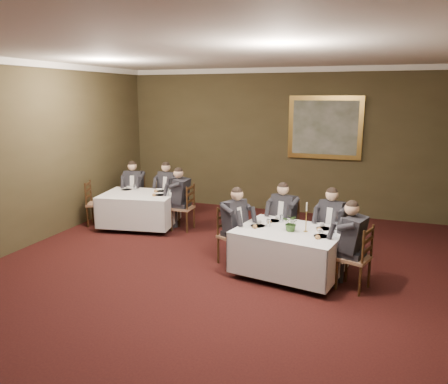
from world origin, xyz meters
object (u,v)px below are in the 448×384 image
Objects in this scene: chair_main_endleft at (233,247)px; diner_sec_backleft at (135,196)px; table_main at (289,249)px; chair_sec_endright at (183,217)px; diner_sec_backright at (169,197)px; chair_main_endright at (354,271)px; diner_sec_endright at (183,207)px; diner_main_backright at (332,235)px; centerpiece at (292,222)px; candlestick at (306,221)px; diner_main_endleft at (233,235)px; chair_main_backright at (331,248)px; diner_main_endright at (354,257)px; chair_sec_backleft at (135,205)px; chair_sec_endleft at (98,213)px; chair_main_backleft at (284,239)px; chair_sec_backright at (169,207)px; diner_main_backleft at (284,227)px; painting at (325,128)px; table_second at (139,207)px.

diner_sec_backleft reaches higher than chair_main_endleft.
chair_sec_endright is (-2.65, 1.64, -0.17)m from table_main.
chair_main_endright is at bearing 154.83° from diner_sec_backright.
diner_sec_endright reaches higher than chair_sec_endright.
diner_main_backright is 1.71m from chair_main_endleft.
chair_main_endright is 3.42× the size of centerpiece.
table_main is 0.55m from candlestick.
chair_main_endleft is 0.74× the size of diner_main_endleft.
chair_main_backright is at bearing -106.19° from chair_sec_endright.
diner_main_endright is 1.35× the size of chair_sec_backleft.
diner_main_endleft reaches higher than chair_sec_endleft.
chair_main_backleft is 2.05× the size of candlestick.
diner_main_endleft reaches higher than chair_main_endright.
chair_sec_backright is (-2.32, 2.16, 0.00)m from chair_main_endleft.
diner_main_endright is (2.03, -0.38, 0.23)m from chair_main_endleft.
diner_sec_backleft is 1.64m from chair_sec_endright.
chair_sec_endright is 0.23m from diner_sec_endright.
diner_sec_backleft reaches higher than chair_sec_endright.
diner_sec_endright reaches higher than chair_main_endright.
diner_main_backleft is 1.35× the size of chair_sec_endright.
centerpiece is (2.69, -1.70, 0.40)m from diner_sec_endright.
diner_main_backright is (-0.00, -0.01, 0.23)m from chair_main_backright.
diner_sec_endright is at bearing 3.09° from diner_main_backright.
diner_main_endleft is at bearing 37.78° from diner_main_backright.
diner_main_backright reaches higher than chair_main_backleft.
diner_main_backleft reaches higher than chair_main_endleft.
chair_sec_backright is 2.05× the size of candlestick.
chair_sec_backright is at bearing -3.61° from diner_main_backright.
chair_sec_backleft is (-5.19, 2.39, -0.23)m from diner_main_endright.
chair_main_backright is 1.00× the size of chair_main_endleft.
diner_main_endright is 1.00× the size of diner_sec_backright.
diner_sec_endright is at bearing -139.81° from painting.
chair_main_endright is at bearing -90.00° from diner_main_endright.
chair_sec_backright is (-4.37, 2.54, 0.00)m from chair_main_endright.
chair_main_backright and chair_main_endleft have the same top height.
candlestick is at bearing -120.26° from diner_sec_endright.
chair_sec_backright is 0.99m from chair_sec_endright.
diner_sec_backleft is at bearing 152.27° from table_main.
chair_main_backright is at bearing 41.72° from diner_main_endright.
chair_main_endleft is 1.45m from candlestick.
table_second is at bearing 87.62° from chair_main_endright.
diner_main_backright is at bearing 162.75° from diner_sec_backright.
candlestick is at bearing -0.73° from table_main.
chair_sec_endleft is (-5.20, 0.56, 0.00)m from chair_main_backright.
diner_main_endright is (1.30, -1.08, 0.00)m from diner_main_backleft.
diner_sec_endright reaches higher than chair_sec_endleft.
diner_main_endleft is (0.01, -0.00, 0.23)m from chair_main_endleft.
candlestick is (2.90, -1.65, 0.66)m from chair_sec_endright.
diner_main_backleft and diner_sec_backleft have the same top height.
table_second is at bearing 114.01° from chair_sec_backleft.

